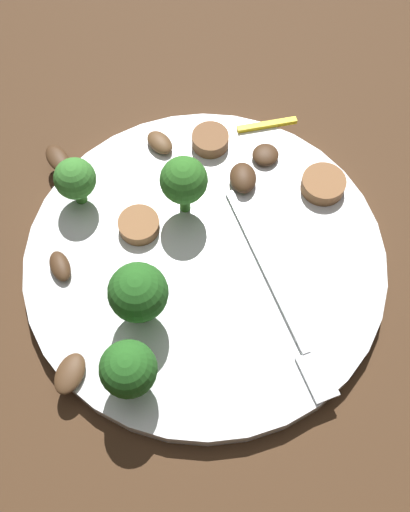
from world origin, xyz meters
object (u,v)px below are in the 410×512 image
Objects in this scene: sausage_slice_0 at (323,184)px; mushroom_5 at (58,159)px; broccoli_floret_1 at (138,293)px; pepper_strip_0 at (267,125)px; sausage_slice_1 at (210,140)px; mushroom_4 at (243,178)px; mushroom_2 at (160,143)px; fork at (283,304)px; mushroom_1 at (60,266)px; broccoli_floret_3 at (184,181)px; sausage_slice_2 at (139,225)px; mushroom_3 at (70,374)px; broccoli_floret_2 at (128,369)px; mushroom_0 at (265,155)px; plate at (205,260)px; broccoli_floret_0 at (75,179)px.

sausage_slice_0 reaches higher than mushroom_5.
pepper_strip_0 is (-0.15, 0.13, -0.04)m from broccoli_floret_1.
sausage_slice_1 is 0.05m from mushroom_4.
fork is at bearing 21.28° from mushroom_2.
mushroom_1 is (-0.06, -0.16, 0.00)m from fork.
fork is 0.22m from mushroom_5.
mushroom_4 is (-0.05, 0.15, 0.00)m from mushroom_1.
broccoli_floret_3 is at bearing 149.97° from broccoli_floret_1.
sausage_slice_2 is at bearing -46.29° from sausage_slice_1.
mushroom_2 is (-0.16, -0.06, 0.00)m from fork.
fork is at bearing -10.61° from pepper_strip_0.
mushroom_2 is 0.21m from mushroom_3.
broccoli_floret_2 is 1.70× the size of sausage_slice_1.
mushroom_2 is (-0.01, -0.04, -0.00)m from sausage_slice_1.
mushroom_3 is (-0.01, -0.04, -0.03)m from broccoli_floret_2.
mushroom_0 is (-0.12, 0.12, -0.03)m from broccoli_floret_1.
fork is at bearing 81.86° from broccoli_floret_1.
mushroom_1 reaches higher than plate.
sausage_slice_2 is 0.10m from mushroom_5.
sausage_slice_1 reaches higher than fork.
broccoli_floret_1 is at bearing 48.27° from mushroom_1.
fork is 3.92× the size of broccoli_floret_0.
mushroom_5 is at bearing -162.64° from broccoli_floret_1.
fork is 6.18× the size of mushroom_4.
sausage_slice_0 is (-0.04, 0.11, 0.01)m from plate.
mushroom_3 is (0.08, -0.00, -0.00)m from mushroom_1.
broccoli_floret_2 is 0.15m from broccoli_floret_3.
broccoli_floret_0 is at bearing 159.05° from mushroom_1.
mushroom_3 is at bearing -109.08° from broccoli_floret_2.
broccoli_floret_2 is 0.13m from sausage_slice_2.
plate is at bearing -36.31° from mushroom_4.
broccoli_floret_1 reaches higher than mushroom_5.
mushroom_3 reaches higher than fork.
broccoli_floret_0 is 1.58× the size of mushroom_4.
broccoli_floret_3 is at bearing 7.93° from mushroom_2.
plate is at bearing 124.34° from broccoli_floret_1.
sausage_slice_2 is 1.05× the size of mushroom_3.
mushroom_0 is 0.17m from mushroom_5.
fork is 5.80× the size of sausage_slice_1.
pepper_strip_0 is (-0.18, 0.19, -0.00)m from mushroom_3.
mushroom_3 is at bearing -49.64° from mushroom_0.
mushroom_2 is 0.08m from mushroom_4.
broccoli_floret_1 is at bearing 16.69° from broccoli_floret_0.
mushroom_5 is 0.59× the size of pepper_strip_0.
sausage_slice_2 is 0.62× the size of pepper_strip_0.
fork is at bearing 47.09° from sausage_slice_2.
mushroom_2 is (-0.07, -0.12, -0.00)m from sausage_slice_0.
broccoli_floret_3 is at bearing 105.81° from sausage_slice_2.
mushroom_3 reaches higher than pepper_strip_0.
broccoli_floret_0 is at bearing -76.02° from pepper_strip_0.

